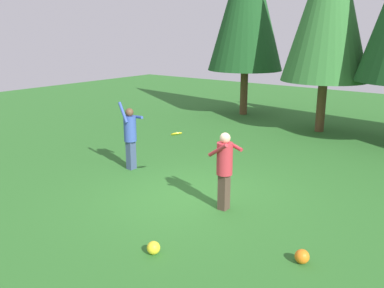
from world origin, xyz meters
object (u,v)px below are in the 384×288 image
at_px(person_catcher, 225,165).
at_px(ball_orange, 302,257).
at_px(tree_left, 247,2).
at_px(ball_yellow, 153,248).
at_px(person_thrower, 130,133).
at_px(frisbee, 176,134).
at_px(tree_center, 330,2).

distance_m(person_catcher, ball_orange, 2.61).
bearing_deg(tree_left, ball_yellow, -66.39).
distance_m(person_thrower, person_catcher, 3.61).
bearing_deg(ball_orange, ball_yellow, -149.45).
bearing_deg(tree_left, person_catcher, -61.75).
xyz_separation_m(ball_orange, tree_left, (-7.31, 10.50, 4.83)).
bearing_deg(tree_left, person_thrower, -79.97).
bearing_deg(ball_orange, frisbee, 159.74).
height_order(person_thrower, person_catcher, person_thrower).
bearing_deg(tree_left, ball_orange, -55.16).
bearing_deg(tree_center, person_catcher, -82.95).
relative_size(person_catcher, ball_orange, 7.00).
height_order(ball_orange, ball_yellow, ball_orange).
bearing_deg(ball_yellow, person_catcher, 91.57).
height_order(person_catcher, tree_center, tree_center).
distance_m(frisbee, tree_left, 10.36).
height_order(ball_yellow, tree_left, tree_left).
bearing_deg(ball_orange, person_thrower, 163.07).
bearing_deg(ball_yellow, ball_orange, 30.55).
distance_m(frisbee, ball_orange, 4.28).
relative_size(person_catcher, ball_yellow, 7.30).
bearing_deg(tree_left, frisbee, -69.13).
relative_size(person_thrower, frisbee, 5.24).
height_order(person_thrower, ball_orange, person_thrower).
distance_m(ball_yellow, tree_left, 13.73).
bearing_deg(person_thrower, ball_orange, -7.03).
bearing_deg(frisbee, ball_yellow, -57.97).
height_order(person_catcher, frisbee, person_catcher).
bearing_deg(person_catcher, frisbee, 0.00).
relative_size(person_catcher, frisbee, 4.69).
distance_m(person_thrower, tree_center, 8.79).
bearing_deg(person_thrower, frisbee, 0.00).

